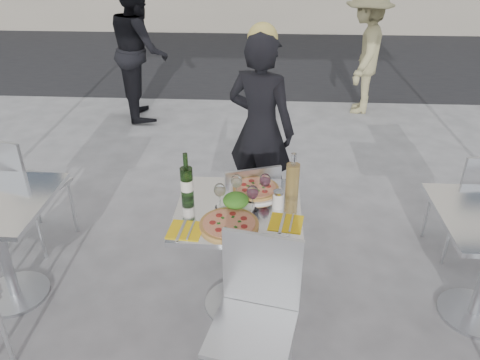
# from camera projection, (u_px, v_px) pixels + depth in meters

# --- Properties ---
(ground) EXTENTS (80.00, 80.00, 0.00)m
(ground) POSITION_uv_depth(u_px,v_px,m) (239.00, 304.00, 3.06)
(ground) COLOR slate
(street_asphalt) EXTENTS (24.00, 5.00, 0.00)m
(street_asphalt) POSITION_uv_depth(u_px,v_px,m) (260.00, 56.00, 8.74)
(street_asphalt) COLOR black
(street_asphalt) RESTS_ON ground
(main_table) EXTENTS (0.72, 0.72, 0.75)m
(main_table) POSITION_uv_depth(u_px,v_px,m) (239.00, 237.00, 2.80)
(main_table) COLOR #B7BABF
(main_table) RESTS_ON ground
(chair_far) EXTENTS (0.48, 0.49, 0.82)m
(chair_far) POSITION_uv_depth(u_px,v_px,m) (249.00, 206.00, 3.21)
(chair_far) COLOR silver
(chair_far) RESTS_ON ground
(chair_near) EXTENTS (0.48, 0.49, 0.89)m
(chair_near) POSITION_uv_depth(u_px,v_px,m) (256.00, 307.00, 2.31)
(chair_near) COLOR silver
(chair_near) RESTS_ON ground
(side_chair_lfar) EXTENTS (0.54, 0.55, 0.95)m
(side_chair_lfar) POSITION_uv_depth(u_px,v_px,m) (18.00, 183.00, 3.34)
(side_chair_lfar) COLOR silver
(side_chair_lfar) RESTS_ON ground
(side_chair_rfar) EXTENTS (0.45, 0.46, 0.88)m
(side_chair_rfar) POSITION_uv_depth(u_px,v_px,m) (475.00, 196.00, 3.26)
(side_chair_rfar) COLOR silver
(side_chair_rfar) RESTS_ON ground
(woman_diner) EXTENTS (0.66, 0.57, 1.53)m
(woman_diner) POSITION_uv_depth(u_px,v_px,m) (261.00, 129.00, 3.68)
(woman_diner) COLOR black
(woman_diner) RESTS_ON ground
(pedestrian_a) EXTENTS (0.87, 0.98, 1.68)m
(pedestrian_a) POSITION_uv_depth(u_px,v_px,m) (140.00, 50.00, 5.67)
(pedestrian_a) COLOR black
(pedestrian_a) RESTS_ON ground
(pedestrian_b) EXTENTS (0.80, 1.10, 1.54)m
(pedestrian_b) POSITION_uv_depth(u_px,v_px,m) (364.00, 52.00, 5.86)
(pedestrian_b) COLOR #9A9263
(pedestrian_b) RESTS_ON ground
(pizza_near) EXTENTS (0.32, 0.32, 0.02)m
(pizza_near) POSITION_uv_depth(u_px,v_px,m) (229.00, 224.00, 2.53)
(pizza_near) COLOR tan
(pizza_near) RESTS_ON main_table
(pizza_far) EXTENTS (0.32, 0.32, 0.03)m
(pizza_far) POSITION_uv_depth(u_px,v_px,m) (256.00, 189.00, 2.85)
(pizza_far) COLOR white
(pizza_far) RESTS_ON main_table
(salad_plate) EXTENTS (0.22, 0.22, 0.09)m
(salad_plate) POSITION_uv_depth(u_px,v_px,m) (236.00, 202.00, 2.69)
(salad_plate) COLOR white
(salad_plate) RESTS_ON main_table
(wine_bottle) EXTENTS (0.07, 0.08, 0.29)m
(wine_bottle) POSITION_uv_depth(u_px,v_px,m) (187.00, 181.00, 2.74)
(wine_bottle) COLOR #264A1B
(wine_bottle) RESTS_ON main_table
(carafe) EXTENTS (0.08, 0.08, 0.29)m
(carafe) POSITION_uv_depth(u_px,v_px,m) (292.00, 180.00, 2.75)
(carafe) COLOR tan
(carafe) RESTS_ON main_table
(sugar_shaker) EXTENTS (0.06, 0.06, 0.11)m
(sugar_shaker) POSITION_uv_depth(u_px,v_px,m) (278.00, 199.00, 2.68)
(sugar_shaker) COLOR white
(sugar_shaker) RESTS_ON main_table
(wineglass_white_a) EXTENTS (0.07, 0.07, 0.16)m
(wineglass_white_a) POSITION_uv_depth(u_px,v_px,m) (220.00, 191.00, 2.65)
(wineglass_white_a) COLOR white
(wineglass_white_a) RESTS_ON main_table
(wineglass_white_b) EXTENTS (0.07, 0.07, 0.16)m
(wineglass_white_b) POSITION_uv_depth(u_px,v_px,m) (236.00, 182.00, 2.74)
(wineglass_white_b) COLOR white
(wineglass_white_b) RESTS_ON main_table
(wineglass_red_a) EXTENTS (0.07, 0.07, 0.16)m
(wineglass_red_a) POSITION_uv_depth(u_px,v_px,m) (253.00, 193.00, 2.63)
(wineglass_red_a) COLOR white
(wineglass_red_a) RESTS_ON main_table
(wineglass_red_b) EXTENTS (0.07, 0.07, 0.16)m
(wineglass_red_b) POSITION_uv_depth(u_px,v_px,m) (265.00, 181.00, 2.75)
(wineglass_red_b) COLOR white
(wineglass_red_b) RESTS_ON main_table
(napkin_left) EXTENTS (0.19, 0.20, 0.01)m
(napkin_left) POSITION_uv_depth(u_px,v_px,m) (185.00, 230.00, 2.50)
(napkin_left) COLOR yellow
(napkin_left) RESTS_ON main_table
(napkin_right) EXTENTS (0.21, 0.21, 0.01)m
(napkin_right) POSITION_uv_depth(u_px,v_px,m) (286.00, 223.00, 2.56)
(napkin_right) COLOR yellow
(napkin_right) RESTS_ON main_table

